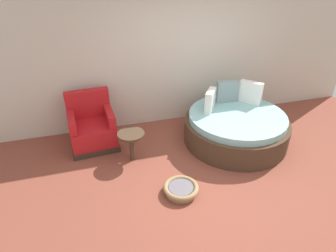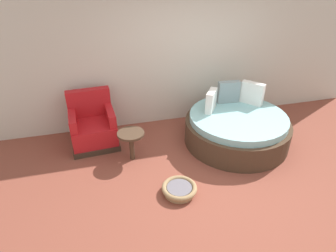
{
  "view_description": "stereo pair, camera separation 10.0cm",
  "coord_description": "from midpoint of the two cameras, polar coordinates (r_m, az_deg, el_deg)",
  "views": [
    {
      "loc": [
        -1.68,
        -2.97,
        2.92
      ],
      "look_at": [
        -0.57,
        0.88,
        0.55
      ],
      "focal_mm": 30.29,
      "sensor_mm": 36.0,
      "label": 1
    },
    {
      "loc": [
        -1.58,
        -3.0,
        2.92
      ],
      "look_at": [
        -0.57,
        0.88,
        0.55
      ],
      "focal_mm": 30.29,
      "sensor_mm": 36.0,
      "label": 2
    }
  ],
  "objects": [
    {
      "name": "red_armchair",
      "position": [
        5.24,
        -15.54,
        -0.27
      ],
      "size": [
        0.85,
        0.85,
        0.94
      ],
      "color": "#38281E",
      "rests_on": "ground_plane"
    },
    {
      "name": "side_table",
      "position": [
        4.62,
        -8.03,
        -2.4
      ],
      "size": [
        0.44,
        0.44,
        0.52
      ],
      "color": "#473323",
      "rests_on": "ground_plane"
    },
    {
      "name": "round_daybed",
      "position": [
        5.29,
        12.89,
        -0.17
      ],
      "size": [
        1.86,
        1.86,
        0.97
      ],
      "color": "#473323",
      "rests_on": "ground_plane"
    },
    {
      "name": "pet_basket",
      "position": [
        4.17,
        1.93,
        -12.54
      ],
      "size": [
        0.51,
        0.51,
        0.13
      ],
      "color": "#9E7F56",
      "rests_on": "ground_plane"
    },
    {
      "name": "back_wall",
      "position": [
        5.55,
        1.67,
        15.29
      ],
      "size": [
        8.0,
        0.12,
        2.92
      ],
      "primitive_type": "cube",
      "color": "beige",
      "rests_on": "ground_plane"
    },
    {
      "name": "ground_plane",
      "position": [
        4.49,
        9.68,
        -10.7
      ],
      "size": [
        8.0,
        8.0,
        0.02
      ],
      "primitive_type": "cube",
      "color": "brown"
    }
  ]
}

